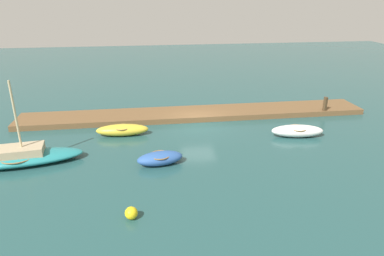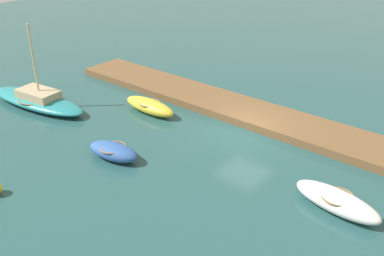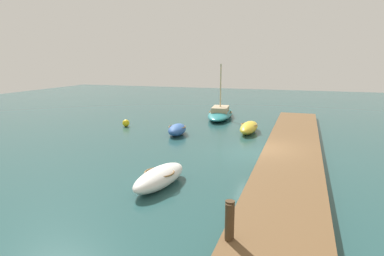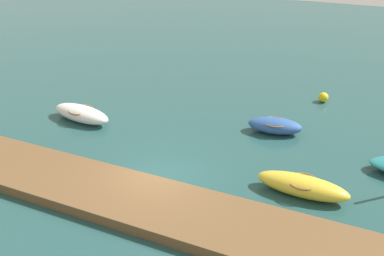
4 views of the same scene
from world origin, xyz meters
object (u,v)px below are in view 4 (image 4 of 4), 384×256
Objects in this scene: rowboat_white at (81,114)px; rowboat_yellow at (302,186)px; dinghy_blue at (275,125)px; marker_buoy at (323,97)px.

rowboat_white is 1.02× the size of rowboat_yellow.
dinghy_blue is 5.14m from marker_buoy.
dinghy_blue is 0.76× the size of rowboat_white.
rowboat_yellow is 9.62m from marker_buoy.
rowboat_yellow is (11.72, -1.87, -0.01)m from rowboat_white.
rowboat_white is at bearing 172.26° from rowboat_yellow.
marker_buoy is at bearing 42.32° from rowboat_white.
marker_buoy is (1.51, 4.91, -0.11)m from dinghy_blue.
dinghy_blue is at bearing -107.11° from marker_buoy.
marker_buoy is (-0.79, 9.59, -0.11)m from rowboat_yellow.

